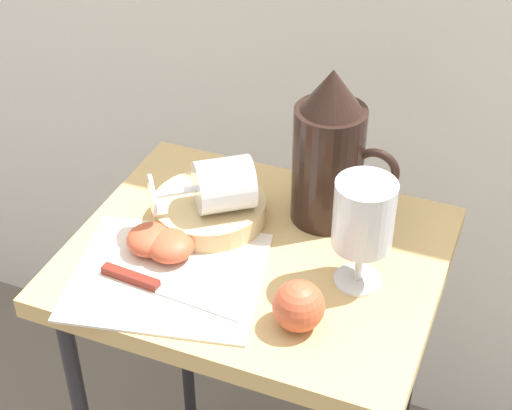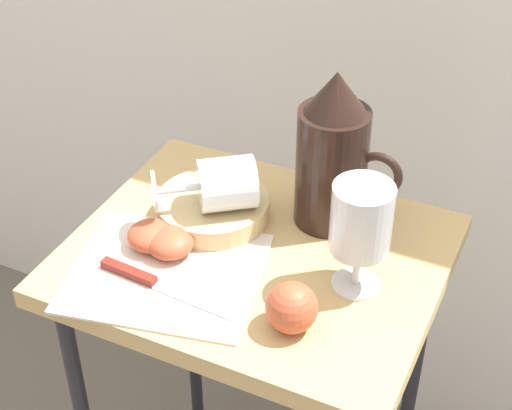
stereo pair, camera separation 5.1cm
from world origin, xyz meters
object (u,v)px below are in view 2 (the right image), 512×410
object	(u,v)px
apple_whole	(292,308)
wine_glass_upright	(361,224)
basket_tray	(213,209)
apple_half_right	(170,242)
wine_glass_tipped_near	(223,184)
table	(256,298)
knife	(147,280)
pitcher	(332,164)
apple_half_left	(151,236)

from	to	relation	value
apple_whole	wine_glass_upright	bearing A→B (deg)	66.49
basket_tray	apple_whole	bearing A→B (deg)	-39.30
apple_whole	apple_half_right	bearing A→B (deg)	164.31
wine_glass_tipped_near	apple_half_right	world-z (taller)	wine_glass_tipped_near
table	apple_whole	size ratio (longest dim) A/B	11.20
table	apple_half_right	distance (m)	0.16
apple_whole	knife	world-z (taller)	apple_whole
pitcher	apple_half_left	xyz separation A→B (m)	(-0.20, -0.17, -0.07)
pitcher	wine_glass_tipped_near	size ratio (longest dim) A/B	1.53
table	knife	size ratio (longest dim) A/B	3.58
wine_glass_upright	wine_glass_tipped_near	distance (m)	0.22
pitcher	wine_glass_tipped_near	distance (m)	0.16
pitcher	wine_glass_upright	distance (m)	0.15
wine_glass_upright	knife	xyz separation A→B (m)	(-0.25, -0.12, -0.09)
pitcher	apple_half_right	xyz separation A→B (m)	(-0.17, -0.17, -0.07)
table	basket_tray	distance (m)	0.15
apple_half_right	knife	xyz separation A→B (m)	(0.00, -0.07, -0.01)
basket_tray	knife	bearing A→B (deg)	-93.64
apple_whole	apple_half_left	bearing A→B (deg)	165.96
table	knife	world-z (taller)	knife
basket_tray	knife	size ratio (longest dim) A/B	0.80
wine_glass_upright	apple_half_right	size ratio (longest dim) A/B	2.41
apple_whole	wine_glass_tipped_near	bearing A→B (deg)	138.58
pitcher	knife	size ratio (longest dim) A/B	1.16
knife	apple_half_left	bearing A→B (deg)	116.83
table	apple_whole	bearing A→B (deg)	-48.38
apple_half_left	knife	size ratio (longest dim) A/B	0.32
pitcher	basket_tray	bearing A→B (deg)	-155.13
wine_glass_upright	apple_half_left	xyz separation A→B (m)	(-0.28, -0.05, -0.08)
apple_half_left	pitcher	bearing A→B (deg)	40.25
basket_tray	apple_half_left	world-z (taller)	apple_half_left
wine_glass_upright	wine_glass_tipped_near	xyz separation A→B (m)	(-0.22, 0.04, -0.03)
wine_glass_upright	apple_whole	size ratio (longest dim) A/B	2.41
wine_glass_tipped_near	knife	bearing A→B (deg)	-102.15
wine_glass_upright	wine_glass_tipped_near	size ratio (longest dim) A/B	1.02
table	wine_glass_tipped_near	xyz separation A→B (m)	(-0.07, 0.03, 0.16)
wine_glass_tipped_near	apple_half_right	distance (m)	0.11
pitcher	knife	xyz separation A→B (m)	(-0.17, -0.24, -0.09)
wine_glass_tipped_near	apple_half_right	xyz separation A→B (m)	(-0.04, -0.09, -0.05)
pitcher	apple_half_right	size ratio (longest dim) A/B	3.63
basket_tray	wine_glass_upright	distance (m)	0.26
table	apple_whole	world-z (taller)	apple_whole
table	pitcher	bearing A→B (deg)	60.20
wine_glass_upright	table	bearing A→B (deg)	176.80
pitcher	apple_whole	world-z (taller)	pitcher
apple_half_left	knife	world-z (taller)	apple_half_left
wine_glass_tipped_near	wine_glass_upright	bearing A→B (deg)	-10.99
wine_glass_tipped_near	pitcher	bearing A→B (deg)	31.43
apple_half_left	table	bearing A→B (deg)	22.46
basket_tray	wine_glass_tipped_near	bearing A→B (deg)	-19.88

